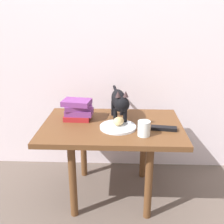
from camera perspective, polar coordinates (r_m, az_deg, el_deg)
The scene contains 9 objects.
ground_plane at distance 1.90m, azimuth 0.00°, elevation -16.76°, with size 6.00×6.00×0.00m, color brown.
back_panel at distance 1.94m, azimuth 0.51°, elevation 18.84°, with size 4.00×0.04×2.20m, color silver.
side_table at distance 1.68m, azimuth 0.00°, elevation -4.66°, with size 0.85×0.58×0.50m.
plate at distance 1.60m, azimuth 1.28°, elevation -3.18°, with size 0.22×0.22×0.01m, color silver.
bread_roll at distance 1.59m, azimuth 1.39°, elevation -1.97°, with size 0.08×0.06×0.05m, color #E0BC7A.
cat at distance 1.66m, azimuth 1.54°, elevation 2.39°, with size 0.13×0.48×0.23m.
book_stack at distance 1.72m, azimuth -7.21°, elevation 0.54°, with size 0.20×0.15×0.13m.
candle_jar at distance 1.50m, azimuth 6.78°, elevation -3.64°, with size 0.07×0.07×0.08m.
tv_remote at distance 1.60m, azimuth 10.92°, elevation -3.41°, with size 0.15×0.04×0.02m, color black.
Camera 1 is at (0.06, -1.53, 1.13)m, focal length 43.17 mm.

